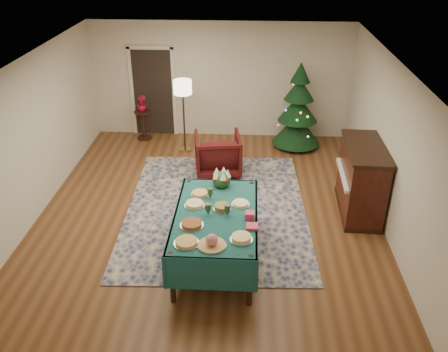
# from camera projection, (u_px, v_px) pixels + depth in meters

# --- Properties ---
(room_shell) EXTENTS (7.00, 7.00, 7.00)m
(room_shell) POSITION_uv_depth(u_px,v_px,m) (208.00, 143.00, 7.93)
(room_shell) COLOR #593319
(room_shell) RESTS_ON ground
(doorway) EXTENTS (1.08, 0.04, 2.16)m
(doorway) POSITION_uv_depth(u_px,v_px,m) (153.00, 90.00, 11.18)
(doorway) COLOR black
(doorway) RESTS_ON ground
(rug) EXTENTS (3.34, 4.31, 0.02)m
(rug) POSITION_uv_depth(u_px,v_px,m) (216.00, 209.00, 8.61)
(rug) COLOR #151B50
(rug) RESTS_ON ground
(buffet_table) EXTENTS (1.26, 2.14, 0.83)m
(buffet_table) POSITION_uv_depth(u_px,v_px,m) (216.00, 223.00, 7.03)
(buffet_table) COLOR black
(buffet_table) RESTS_ON ground
(platter_0) EXTENTS (0.35, 0.35, 0.05)m
(platter_0) POSITION_uv_depth(u_px,v_px,m) (186.00, 242.00, 6.30)
(platter_0) COLOR silver
(platter_0) RESTS_ON buffet_table
(platter_1) EXTENTS (0.39, 0.39, 0.18)m
(platter_1) POSITION_uv_depth(u_px,v_px,m) (212.00, 242.00, 6.23)
(platter_1) COLOR silver
(platter_1) RESTS_ON buffet_table
(platter_2) EXTENTS (0.31, 0.31, 0.07)m
(platter_2) POSITION_uv_depth(u_px,v_px,m) (241.00, 238.00, 6.36)
(platter_2) COLOR silver
(platter_2) RESTS_ON buffet_table
(platter_3) EXTENTS (0.34, 0.34, 0.06)m
(platter_3) POSITION_uv_depth(u_px,v_px,m) (192.00, 224.00, 6.67)
(platter_3) COLOR silver
(platter_3) RESTS_ON buffet_table
(platter_4) EXTENTS (0.31, 0.31, 0.06)m
(platter_4) POSITION_uv_depth(u_px,v_px,m) (194.00, 204.00, 7.13)
(platter_4) COLOR silver
(platter_4) RESTS_ON buffet_table
(platter_5) EXTENTS (0.27, 0.27, 0.08)m
(platter_5) POSITION_uv_depth(u_px,v_px,m) (222.00, 207.00, 7.04)
(platter_5) COLOR silver
(platter_5) RESTS_ON buffet_table
(platter_6) EXTENTS (0.28, 0.28, 0.05)m
(platter_6) POSITION_uv_depth(u_px,v_px,m) (241.00, 204.00, 7.16)
(platter_6) COLOR silver
(platter_6) RESTS_ON buffet_table
(platter_7) EXTENTS (0.29, 0.29, 0.05)m
(platter_7) POSITION_uv_depth(u_px,v_px,m) (200.00, 193.00, 7.43)
(platter_7) COLOR silver
(platter_7) RESTS_ON buffet_table
(goblet_0) EXTENTS (0.09, 0.09, 0.19)m
(goblet_0) POSITION_uv_depth(u_px,v_px,m) (210.00, 193.00, 7.27)
(goblet_0) COLOR #2D471E
(goblet_0) RESTS_ON buffet_table
(goblet_1) EXTENTS (0.09, 0.09, 0.19)m
(goblet_1) POSITION_uv_depth(u_px,v_px,m) (227.00, 210.00, 6.85)
(goblet_1) COLOR #2D471E
(goblet_1) RESTS_ON buffet_table
(goblet_2) EXTENTS (0.09, 0.09, 0.19)m
(goblet_2) POSITION_uv_depth(u_px,v_px,m) (208.00, 209.00, 6.87)
(goblet_2) COLOR #2D471E
(goblet_2) RESTS_ON buffet_table
(napkin_stack) EXTENTS (0.17, 0.17, 0.04)m
(napkin_stack) POSITION_uv_depth(u_px,v_px,m) (252.00, 227.00, 6.62)
(napkin_stack) COLOR #DF3D5C
(napkin_stack) RESTS_ON buffet_table
(gift_box) EXTENTS (0.13, 0.13, 0.11)m
(gift_box) POSITION_uv_depth(u_px,v_px,m) (250.00, 215.00, 6.81)
(gift_box) COLOR #D63B69
(gift_box) RESTS_ON buffet_table
(centerpiece) EXTENTS (0.30, 0.30, 0.34)m
(centerpiece) POSITION_uv_depth(u_px,v_px,m) (221.00, 178.00, 7.61)
(centerpiece) COLOR #1E4C1E
(centerpiece) RESTS_ON buffet_table
(armchair) EXTENTS (1.02, 0.97, 0.93)m
(armchair) POSITION_uv_depth(u_px,v_px,m) (218.00, 152.00, 9.66)
(armchair) COLOR #400D0D
(armchair) RESTS_ON ground
(floor_lamp) EXTENTS (0.40, 0.40, 1.64)m
(floor_lamp) POSITION_uv_depth(u_px,v_px,m) (183.00, 92.00, 10.17)
(floor_lamp) COLOR #A57F3F
(floor_lamp) RESTS_ON ground
(side_table) EXTENTS (0.39, 0.39, 0.69)m
(side_table) POSITION_uv_depth(u_px,v_px,m) (144.00, 125.00, 11.26)
(side_table) COLOR black
(side_table) RESTS_ON ground
(potted_plant) EXTENTS (0.22, 0.39, 0.22)m
(potted_plant) POSITION_uv_depth(u_px,v_px,m) (142.00, 107.00, 11.04)
(potted_plant) COLOR #A30B24
(potted_plant) RESTS_ON side_table
(christmas_tree) EXTENTS (1.39, 1.39, 1.97)m
(christmas_tree) POSITION_uv_depth(u_px,v_px,m) (298.00, 110.00, 10.61)
(christmas_tree) COLOR black
(christmas_tree) RESTS_ON ground
(piano) EXTENTS (0.75, 1.50, 1.28)m
(piano) POSITION_uv_depth(u_px,v_px,m) (361.00, 180.00, 8.27)
(piano) COLOR black
(piano) RESTS_ON ground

